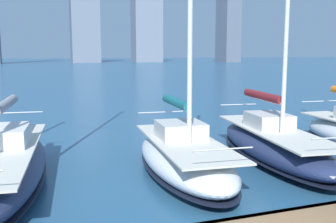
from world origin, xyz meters
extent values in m
cube|color=#473828|center=(0.00, -1.32, 0.55)|extent=(28.00, 0.16, 0.10)
cube|color=slate|center=(-80.55, -152.25, 24.84)|extent=(7.12, 10.87, 49.69)
cube|color=slate|center=(-46.81, -165.56, 21.37)|extent=(12.42, 9.11, 42.74)
cube|color=slate|center=(-19.46, -165.07, 23.63)|extent=(11.79, 8.30, 47.26)
cylinder|color=silver|center=(-9.02, -9.83, 1.76)|extent=(2.08, 0.20, 0.04)
ellipsoid|color=navy|center=(-4.22, -6.73, 0.58)|extent=(3.50, 8.47, 1.16)
ellipsoid|color=black|center=(-4.22, -6.73, 0.26)|extent=(3.52, 8.51, 0.10)
cube|color=beige|center=(-4.22, -6.73, 1.19)|extent=(2.95, 7.43, 0.06)
cube|color=silver|center=(-4.29, -7.22, 1.50)|extent=(1.65, 1.99, 0.55)
cylinder|color=silver|center=(-4.13, -6.12, 5.61)|extent=(0.16, 0.16, 8.79)
cylinder|color=silver|center=(-4.38, -7.83, 2.27)|extent=(0.62, 3.43, 0.12)
cylinder|color=maroon|center=(-4.38, -7.83, 2.39)|extent=(0.77, 3.19, 0.32)
cylinder|color=silver|center=(-3.68, -2.99, 1.71)|extent=(1.51, 0.26, 0.04)
cylinder|color=silver|center=(-4.76, -10.39, 1.71)|extent=(1.74, 0.29, 0.04)
ellipsoid|color=silver|center=(-0.30, -6.20, 0.58)|extent=(3.12, 7.35, 1.15)
ellipsoid|color=black|center=(-0.30, -6.20, 0.26)|extent=(3.14, 7.38, 0.10)
cube|color=beige|center=(-0.30, -6.20, 1.18)|extent=(2.59, 6.45, 0.06)
cube|color=silver|center=(-0.34, -6.62, 1.49)|extent=(1.64, 1.70, 0.55)
cylinder|color=silver|center=(-0.38, -7.16, 2.26)|extent=(0.37, 3.01, 0.12)
cylinder|color=#19606B|center=(-0.38, -7.16, 2.38)|extent=(0.55, 2.78, 0.32)
cylinder|color=silver|center=(-0.03, -2.91, 1.70)|extent=(1.64, 0.18, 0.04)
cylinder|color=silver|center=(-0.57, -9.41, 1.70)|extent=(1.89, 0.20, 0.04)
ellipsoid|color=navy|center=(5.41, -6.83, 0.61)|extent=(3.47, 9.21, 1.21)
ellipsoid|color=black|center=(5.41, -6.83, 0.27)|extent=(3.49, 9.26, 0.10)
cube|color=beige|center=(5.41, -6.83, 1.24)|extent=(2.91, 8.09, 0.06)
cube|color=silver|center=(5.34, -7.36, 1.55)|extent=(1.69, 2.13, 0.55)
cylinder|color=silver|center=(5.27, -8.03, 2.32)|extent=(0.56, 3.77, 0.12)
cylinder|color=gray|center=(5.27, -8.03, 2.44)|extent=(0.72, 3.49, 0.32)
cylinder|color=silver|center=(4.94, -10.84, 1.76)|extent=(1.83, 0.25, 0.04)
camera|label=1|loc=(4.55, 5.73, 4.12)|focal=42.00mm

